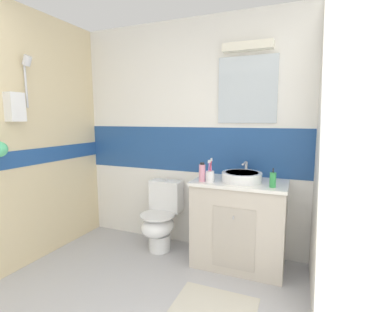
{
  "coord_description": "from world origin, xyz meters",
  "views": [
    {
      "loc": [
        1.15,
        -0.4,
        1.44
      ],
      "look_at": [
        0.19,
        2.03,
        1.08
      ],
      "focal_mm": 25.45,
      "sensor_mm": 36.0,
      "label": 1
    }
  ],
  "objects_px": {
    "toilet": "(161,218)",
    "shampoo_bottle_tall": "(202,172)",
    "soap_dispenser": "(273,180)",
    "toothbrush_cup": "(210,175)",
    "sink_basin": "(242,176)"
  },
  "relations": [
    {
      "from": "toothbrush_cup",
      "to": "soap_dispenser",
      "type": "relative_size",
      "value": 1.32
    },
    {
      "from": "shampoo_bottle_tall",
      "to": "toothbrush_cup",
      "type": "bearing_deg",
      "value": 8.29
    },
    {
      "from": "sink_basin",
      "to": "shampoo_bottle_tall",
      "type": "distance_m",
      "value": 0.38
    },
    {
      "from": "toothbrush_cup",
      "to": "toilet",
      "type": "bearing_deg",
      "value": 166.4
    },
    {
      "from": "toilet",
      "to": "soap_dispenser",
      "type": "distance_m",
      "value": 1.32
    },
    {
      "from": "toilet",
      "to": "shampoo_bottle_tall",
      "type": "relative_size",
      "value": 4.21
    },
    {
      "from": "toothbrush_cup",
      "to": "shampoo_bottle_tall",
      "type": "bearing_deg",
      "value": -171.71
    },
    {
      "from": "sink_basin",
      "to": "toothbrush_cup",
      "type": "distance_m",
      "value": 0.31
    },
    {
      "from": "soap_dispenser",
      "to": "shampoo_bottle_tall",
      "type": "bearing_deg",
      "value": -179.18
    },
    {
      "from": "soap_dispenser",
      "to": "shampoo_bottle_tall",
      "type": "distance_m",
      "value": 0.65
    },
    {
      "from": "shampoo_bottle_tall",
      "to": "soap_dispenser",
      "type": "bearing_deg",
      "value": 0.82
    },
    {
      "from": "toilet",
      "to": "toothbrush_cup",
      "type": "relative_size",
      "value": 3.39
    },
    {
      "from": "sink_basin",
      "to": "shampoo_bottle_tall",
      "type": "xyz_separation_m",
      "value": [
        -0.35,
        -0.14,
        0.04
      ]
    },
    {
      "from": "sink_basin",
      "to": "toothbrush_cup",
      "type": "bearing_deg",
      "value": -154.16
    },
    {
      "from": "sink_basin",
      "to": "soap_dispenser",
      "type": "xyz_separation_m",
      "value": [
        0.3,
        -0.14,
        0.02
      ]
    }
  ]
}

